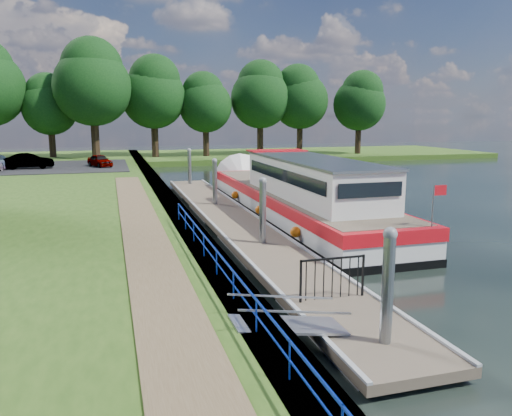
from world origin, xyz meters
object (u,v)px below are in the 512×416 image
object	(u,v)px
pontoon	(235,224)
car_a	(100,160)
car_b	(29,161)
barge	(290,195)

from	to	relation	value
pontoon	car_a	world-z (taller)	car_a
car_a	car_b	world-z (taller)	car_b
barge	car_a	size ratio (longest dim) A/B	6.74
pontoon	car_b	bearing A→B (deg)	117.21
pontoon	barge	distance (m)	4.33
barge	car_b	xyz separation A→B (m)	(-15.71, 21.33, 0.39)
car_b	car_a	bearing A→B (deg)	-89.38
barge	car_b	size ratio (longest dim) A/B	5.39
car_a	pontoon	bearing A→B (deg)	-99.67
barge	car_a	xyz separation A→B (m)	(-9.94, 21.54, 0.28)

